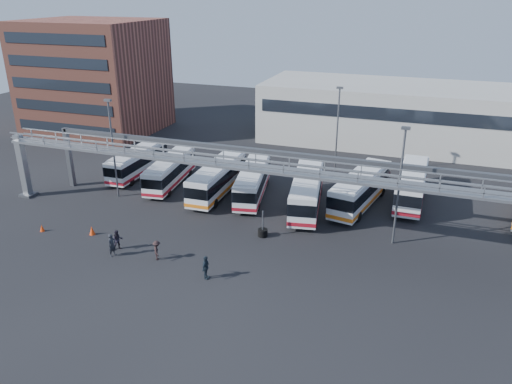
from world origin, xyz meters
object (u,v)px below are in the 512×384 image
(pedestrian_a, at_px, (112,245))
(cone_left, at_px, (42,228))
(bus_3, at_px, (217,178))
(bus_5, at_px, (307,191))
(pedestrian_b, at_px, (118,240))
(bus_7, at_px, (412,184))
(pedestrian_d, at_px, (206,268))
(bus_1, at_px, (137,161))
(pedestrian_c, at_px, (157,250))
(light_pole_mid, at_px, (400,181))
(cone_right, at_px, (92,230))
(bus_4, at_px, (253,181))
(light_pole_left, at_px, (113,144))
(bus_6, at_px, (361,188))
(bus_2, at_px, (170,170))
(light_pole_back, at_px, (337,127))
(tire_stack, at_px, (263,232))

(pedestrian_a, relative_size, cone_left, 3.01)
(bus_3, bearing_deg, bus_5, -4.09)
(pedestrian_a, distance_m, pedestrian_b, 1.07)
(bus_7, height_order, pedestrian_d, bus_7)
(bus_1, xyz_separation_m, pedestrian_c, (11.96, -16.43, -0.87))
(pedestrian_d, bearing_deg, light_pole_mid, -53.89)
(pedestrian_a, xyz_separation_m, cone_right, (-3.91, 2.58, -0.57))
(bus_4, relative_size, pedestrian_a, 5.48)
(light_pole_left, relative_size, bus_6, 0.88)
(light_pole_left, distance_m, pedestrian_c, 15.39)
(bus_7, relative_size, pedestrian_d, 5.93)
(bus_4, distance_m, bus_6, 10.94)
(bus_2, bearing_deg, pedestrian_a, -85.40)
(pedestrian_c, bearing_deg, cone_right, 43.70)
(bus_5, relative_size, cone_right, 14.52)
(pedestrian_a, bearing_deg, cone_left, 92.70)
(light_pole_mid, xyz_separation_m, cone_right, (-25.16, -7.24, -5.33))
(bus_7, distance_m, pedestrian_b, 29.06)
(pedestrian_b, bearing_deg, cone_left, 131.03)
(light_pole_back, distance_m, tire_stack, 18.51)
(bus_2, bearing_deg, bus_1, 156.09)
(light_pole_back, bearing_deg, bus_4, -125.45)
(bus_1, xyz_separation_m, pedestrian_b, (8.05, -16.05, -0.82))
(light_pole_back, relative_size, bus_7, 0.92)
(cone_left, bearing_deg, bus_3, 49.46)
(bus_4, distance_m, cone_left, 20.45)
(light_pole_mid, bearing_deg, tire_stack, -167.04)
(bus_2, distance_m, bus_7, 25.55)
(light_pole_left, relative_size, light_pole_mid, 1.00)
(bus_6, bearing_deg, tire_stack, -115.38)
(pedestrian_d, bearing_deg, bus_3, 17.26)
(light_pole_left, relative_size, light_pole_back, 1.00)
(light_pole_left, xyz_separation_m, pedestrian_d, (15.35, -11.41, -4.79))
(bus_4, bearing_deg, cone_left, -148.59)
(bus_6, height_order, cone_right, bus_6)
(light_pole_left, xyz_separation_m, light_pole_mid, (28.00, -1.00, 0.00))
(tire_stack, bearing_deg, bus_5, 73.38)
(bus_3, xyz_separation_m, pedestrian_c, (0.95, -14.20, -1.01))
(pedestrian_b, distance_m, pedestrian_c, 3.93)
(cone_left, bearing_deg, pedestrian_d, -7.37)
(bus_4, distance_m, pedestrian_d, 16.12)
(bus_5, xyz_separation_m, pedestrian_a, (-12.50, -14.41, -0.92))
(bus_7, bearing_deg, cone_left, -148.35)
(bus_2, bearing_deg, light_pole_mid, -20.09)
(pedestrian_c, bearing_deg, bus_5, -64.84)
(pedestrian_d, bearing_deg, bus_4, 4.06)
(cone_left, bearing_deg, bus_6, 30.39)
(bus_6, xyz_separation_m, pedestrian_a, (-17.37, -16.82, -0.93))
(light_pole_left, bearing_deg, bus_5, 10.56)
(pedestrian_d, height_order, cone_left, pedestrian_d)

